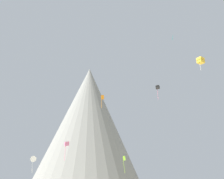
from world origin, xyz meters
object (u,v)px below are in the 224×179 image
rock_massif (89,131)px  kite_white_low (33,159)px  kite_gold_high (201,61)px  kite_orange_high (102,99)px  kite_pink_low (67,144)px  kite_lime_low (124,161)px  kite_teal_high (173,38)px  kite_black_high (158,87)px

rock_massif → kite_white_low: size_ratio=15.83×
rock_massif → kite_white_low: (-10.75, -47.21, -16.70)m
kite_gold_high → kite_orange_high: bearing=16.2°
kite_pink_low → kite_lime_low: (12.56, 7.53, -3.02)m
kite_white_low → kite_gold_high: size_ratio=1.52×
kite_teal_high → rock_massif: bearing=74.5°
kite_teal_high → kite_pink_low: kite_teal_high is taller
kite_black_high → kite_teal_high: bearing=34.0°
kite_orange_high → kite_pink_low: (-6.63, -16.64, -15.40)m
rock_massif → kite_gold_high: rock_massif is taller
kite_black_high → kite_white_low: 42.93m
rock_massif → kite_white_low: 51.21m
kite_orange_high → kite_gold_high: size_ratio=1.27×
kite_white_low → kite_orange_high: bearing=161.8°
rock_massif → kite_white_low: bearing=-102.8°
kite_orange_high → kite_pink_low: bearing=-89.8°
kite_pink_low → kite_lime_low: kite_pink_low is taller
kite_orange_high → kite_black_high: 18.56m
kite_teal_high → kite_orange_high: bearing=106.9°
kite_black_high → kite_gold_high: size_ratio=1.52×
kite_white_low → kite_teal_high: bearing=150.1°
rock_massif → kite_black_high: 53.13m
kite_lime_low → kite_pink_low: bearing=-87.3°
kite_black_high → kite_lime_low: (-11.05, -14.51, -23.61)m
kite_black_high → kite_orange_high: bearing=-44.5°
rock_massif → kite_lime_low: bearing=-76.0°
kite_teal_high → kite_lime_low: size_ratio=0.31×
rock_massif → kite_pink_low: 69.76m
kite_teal_high → kite_gold_high: bearing=-96.1°
kite_pink_low → kite_gold_high: (29.96, -2.88, 18.20)m
kite_teal_high → kite_black_high: kite_teal_high is taller
kite_teal_high → kite_lime_low: (-13.00, 3.65, -30.97)m
kite_orange_high → kite_gold_high: bearing=-18.0°
kite_pink_low → kite_lime_low: 14.95m
kite_lime_low → kite_teal_high: bearing=46.1°
kite_teal_high → kite_black_high: (-1.95, 18.16, -7.36)m
kite_lime_low → kite_gold_high: 29.34m
kite_pink_low → kite_lime_low: bearing=-80.4°
kite_black_high → kite_pink_low: (-23.61, -22.04, -20.59)m
kite_teal_high → kite_white_low: 51.51m
rock_massif → kite_teal_high: rock_massif is taller
rock_massif → kite_black_high: rock_massif is taller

